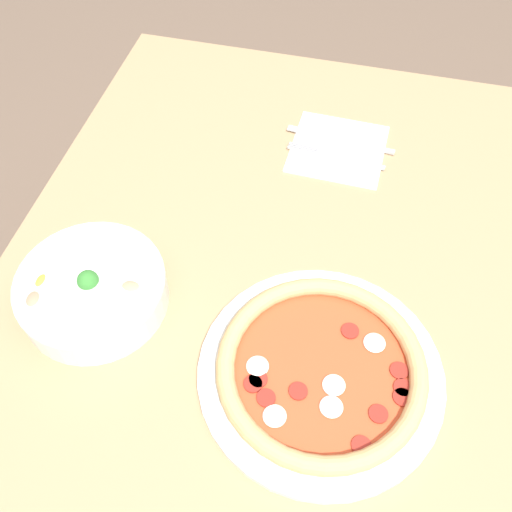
{
  "coord_description": "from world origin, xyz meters",
  "views": [
    {
      "loc": [
        -0.44,
        -0.08,
        1.49
      ],
      "look_at": [
        0.08,
        0.05,
        0.76
      ],
      "focal_mm": 40.0,
      "sensor_mm": 36.0,
      "label": 1
    }
  ],
  "objects_px": {
    "fork": "(337,157)",
    "knife": "(344,141)",
    "bowl": "(92,289)",
    "pizza": "(321,370)"
  },
  "relations": [
    {
      "from": "bowl",
      "to": "fork",
      "type": "bearing_deg",
      "value": -38.09
    },
    {
      "from": "fork",
      "to": "bowl",
      "type": "bearing_deg",
      "value": 57.51
    },
    {
      "from": "bowl",
      "to": "fork",
      "type": "distance_m",
      "value": 0.5
    },
    {
      "from": "knife",
      "to": "fork",
      "type": "bearing_deg",
      "value": 86.82
    },
    {
      "from": "bowl",
      "to": "knife",
      "type": "distance_m",
      "value": 0.54
    },
    {
      "from": "pizza",
      "to": "bowl",
      "type": "height_order",
      "value": "bowl"
    },
    {
      "from": "bowl",
      "to": "knife",
      "type": "xyz_separation_m",
      "value": [
        0.44,
        -0.32,
        -0.03
      ]
    },
    {
      "from": "pizza",
      "to": "knife",
      "type": "height_order",
      "value": "pizza"
    },
    {
      "from": "fork",
      "to": "knife",
      "type": "xyz_separation_m",
      "value": [
        0.05,
        -0.01,
        -0.0
      ]
    },
    {
      "from": "fork",
      "to": "knife",
      "type": "relative_size",
      "value": 0.87
    }
  ]
}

